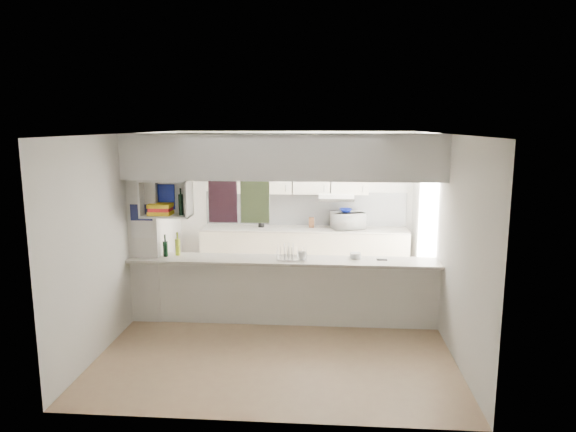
# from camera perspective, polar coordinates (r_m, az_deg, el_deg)

# --- Properties ---
(floor) EXTENTS (4.80, 4.80, 0.00)m
(floor) POSITION_cam_1_polar(r_m,az_deg,el_deg) (7.26, -0.58, -11.82)
(floor) COLOR #A57F5F
(floor) RESTS_ON ground
(ceiling) EXTENTS (4.80, 4.80, 0.00)m
(ceiling) POSITION_cam_1_polar(r_m,az_deg,el_deg) (6.74, -0.62, 9.15)
(ceiling) COLOR white
(ceiling) RESTS_ON wall_back
(wall_back) EXTENTS (4.20, 0.00, 4.20)m
(wall_back) POSITION_cam_1_polar(r_m,az_deg,el_deg) (9.24, 0.68, 1.33)
(wall_back) COLOR silver
(wall_back) RESTS_ON floor
(wall_left) EXTENTS (0.00, 4.80, 4.80)m
(wall_left) POSITION_cam_1_polar(r_m,az_deg,el_deg) (7.36, -17.11, -1.40)
(wall_left) COLOR silver
(wall_left) RESTS_ON floor
(wall_right) EXTENTS (0.00, 4.80, 4.80)m
(wall_right) POSITION_cam_1_polar(r_m,az_deg,el_deg) (7.03, 16.74, -1.93)
(wall_right) COLOR silver
(wall_right) RESTS_ON floor
(servery_partition) EXTENTS (4.20, 0.50, 2.60)m
(servery_partition) POSITION_cam_1_polar(r_m,az_deg,el_deg) (6.84, -2.05, 1.24)
(servery_partition) COLOR silver
(servery_partition) RESTS_ON floor
(cubby_shelf) EXTENTS (0.65, 0.35, 0.50)m
(cubby_shelf) POSITION_cam_1_polar(r_m,az_deg,el_deg) (7.06, -13.44, 1.67)
(cubby_shelf) COLOR white
(cubby_shelf) RESTS_ON bulkhead
(kitchen_run) EXTENTS (3.60, 0.63, 2.24)m
(kitchen_run) POSITION_cam_1_polar(r_m,az_deg,el_deg) (9.06, 1.57, -1.90)
(kitchen_run) COLOR silver
(kitchen_run) RESTS_ON floor
(microwave) EXTENTS (0.62, 0.52, 0.30)m
(microwave) POSITION_cam_1_polar(r_m,az_deg,el_deg) (8.97, 6.69, -0.50)
(microwave) COLOR white
(microwave) RESTS_ON bench_top
(bowl) EXTENTS (0.23, 0.23, 0.06)m
(bowl) POSITION_cam_1_polar(r_m,az_deg,el_deg) (8.96, 6.44, 0.63)
(bowl) COLOR navy
(bowl) RESTS_ON microwave
(dish_rack) EXTENTS (0.42, 0.33, 0.22)m
(dish_rack) POSITION_cam_1_polar(r_m,az_deg,el_deg) (6.98, 0.40, -4.05)
(dish_rack) COLOR silver
(dish_rack) RESTS_ON breakfast_bar
(cup) EXTENTS (0.16, 0.16, 0.10)m
(cup) POSITION_cam_1_polar(r_m,az_deg,el_deg) (6.90, 1.57, -4.39)
(cup) COLOR white
(cup) RESTS_ON dish_rack
(wine_bottles) EXTENTS (0.22, 0.15, 0.33)m
(wine_bottles) POSITION_cam_1_polar(r_m,az_deg,el_deg) (7.29, -12.79, -3.41)
(wine_bottles) COLOR black
(wine_bottles) RESTS_ON breakfast_bar
(plastic_tubs) EXTENTS (0.49, 0.18, 0.07)m
(plastic_tubs) POSITION_cam_1_polar(r_m,az_deg,el_deg) (7.06, 7.67, -4.40)
(plastic_tubs) COLOR silver
(plastic_tubs) RESTS_ON breakfast_bar
(utensil_jar) EXTENTS (0.11, 0.11, 0.16)m
(utensil_jar) POSITION_cam_1_polar(r_m,az_deg,el_deg) (9.10, -3.01, -0.75)
(utensil_jar) COLOR black
(utensil_jar) RESTS_ON bench_top
(knife_block) EXTENTS (0.09, 0.08, 0.18)m
(knife_block) POSITION_cam_1_polar(r_m,az_deg,el_deg) (9.06, 2.64, -0.72)
(knife_block) COLOR brown
(knife_block) RESTS_ON bench_top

